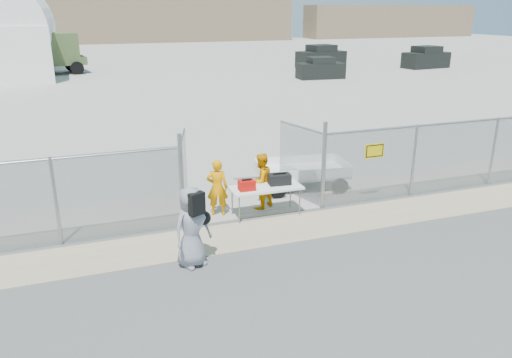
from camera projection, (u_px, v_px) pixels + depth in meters
name	position (u px, v px, depth m)	size (l,w,h in m)	color
ground	(284.00, 248.00, 11.88)	(160.00, 160.00, 0.00)	#464646
tarmac_inside	(121.00, 66.00, 49.32)	(160.00, 80.00, 0.01)	#9F9D95
dirt_strip	(269.00, 231.00, 12.77)	(44.00, 1.60, 0.01)	tan
distant_hills	(130.00, 14.00, 81.54)	(140.00, 6.00, 9.00)	#7F684F
chain_link_fence	(256.00, 179.00, 13.30)	(40.00, 0.20, 2.20)	gray
quonset_hangar	(0.00, 26.00, 43.08)	(9.00, 18.00, 8.00)	white
folding_table	(266.00, 201.00, 13.66)	(1.95, 0.81, 0.83)	white
orange_bag	(247.00, 185.00, 13.24)	(0.43, 0.29, 0.27)	red
black_duffel	(279.00, 179.00, 13.68)	(0.60, 0.35, 0.29)	black
security_worker_left	(217.00, 188.00, 13.54)	(0.58, 0.38, 1.60)	orange
security_worker_right	(261.00, 181.00, 14.04)	(0.78, 0.61, 1.61)	orange
visitor	(192.00, 227.00, 10.83)	(0.90, 0.58, 1.83)	gray
utility_trailer	(302.00, 174.00, 15.80)	(3.63, 1.87, 0.88)	white
military_truck	(40.00, 54.00, 42.30)	(7.18, 2.65, 3.42)	#495B2F
parked_vehicle_near	(321.00, 68.00, 40.20)	(3.73, 1.69, 1.69)	black
parked_vehicle_mid	(321.00, 56.00, 47.77)	(4.58, 2.07, 2.07)	black
parked_vehicle_far	(426.00, 57.00, 47.29)	(4.41, 2.00, 2.00)	black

